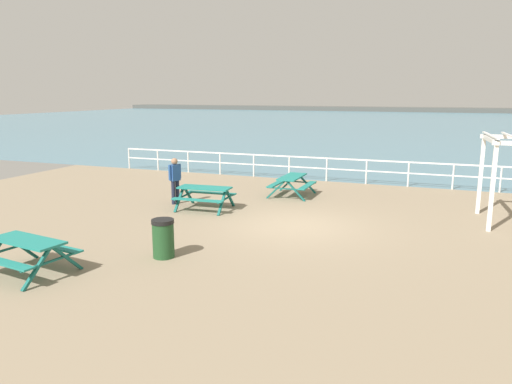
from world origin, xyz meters
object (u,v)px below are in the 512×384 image
at_px(picnic_table_near_right, 205,192).
at_px(picnic_table_mid_centre, 292,181).
at_px(visitor, 175,178).
at_px(litter_bin, 163,238).
at_px(picnic_table_near_left, 28,248).

xyz_separation_m(picnic_table_near_right, picnic_table_mid_centre, (2.14, 3.21, 0.00)).
height_order(picnic_table_near_right, picnic_table_mid_centre, same).
xyz_separation_m(visitor, litter_bin, (2.71, -5.20, -0.47)).
distance_m(picnic_table_near_left, picnic_table_mid_centre, 10.49).
bearing_deg(picnic_table_near_right, visitor, 161.24).
xyz_separation_m(picnic_table_near_left, picnic_table_near_right, (0.86, 6.85, 0.00)).
distance_m(picnic_table_near_left, visitor, 7.23).
relative_size(picnic_table_near_right, picnic_table_mid_centre, 1.05).
bearing_deg(picnic_table_mid_centre, litter_bin, 174.55).
bearing_deg(picnic_table_mid_centre, picnic_table_near_right, 146.44).
bearing_deg(picnic_table_near_left, visitor, 102.45).
bearing_deg(litter_bin, visitor, 117.51).
xyz_separation_m(picnic_table_near_right, litter_bin, (1.35, -4.84, -0.10)).
height_order(picnic_table_near_left, visitor, visitor).
relative_size(picnic_table_mid_centre, litter_bin, 1.90).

